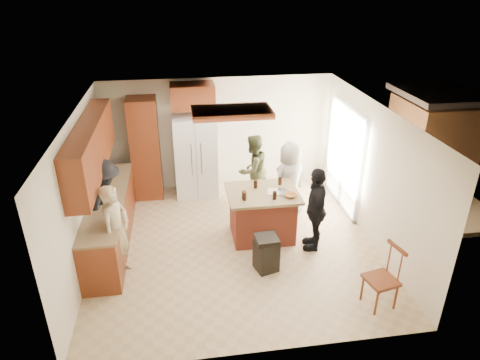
{
  "coord_description": "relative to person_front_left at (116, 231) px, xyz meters",
  "views": [
    {
      "loc": [
        -0.86,
        -6.47,
        4.48
      ],
      "look_at": [
        0.15,
        0.3,
        1.15
      ],
      "focal_mm": 32.0,
      "sensor_mm": 36.0,
      "label": 1
    }
  ],
  "objects": [
    {
      "name": "person_behind_left",
      "position": [
        2.55,
        2.06,
        -0.04
      ],
      "size": [
        0.87,
        0.8,
        1.52
      ],
      "primitive_type": "imported",
      "rotation": [
        0.0,
        0.0,
        3.75
      ],
      "color": "#3C3F25",
      "rests_on": "ground"
    },
    {
      "name": "spindle_chair",
      "position": [
        3.87,
        -1.34,
        -0.35
      ],
      "size": [
        0.5,
        0.5,
        0.99
      ],
      "color": "maroon",
      "rests_on": "ground"
    },
    {
      "name": "back_wall_units",
      "position": [
        0.62,
        2.73,
        0.58
      ],
      "size": [
        1.8,
        0.6,
        2.45
      ],
      "color": "maroon",
      "rests_on": "ground"
    },
    {
      "name": "kitchen_island",
      "position": [
        2.5,
        0.73,
        -0.33
      ],
      "size": [
        1.28,
        1.03,
        0.93
      ],
      "color": "#AB412C",
      "rests_on": "ground"
    },
    {
      "name": "person_side_right",
      "position": [
        3.34,
        0.26,
        -0.02
      ],
      "size": [
        0.65,
        0.99,
        1.55
      ],
      "primitive_type": "imported",
      "rotation": [
        0.0,
        0.0,
        -1.78
      ],
      "color": "black",
      "rests_on": "ground"
    },
    {
      "name": "person_counter",
      "position": [
        -0.25,
        0.83,
        0.04
      ],
      "size": [
        0.68,
        1.15,
        1.67
      ],
      "primitive_type": "imported",
      "rotation": [
        0.0,
        0.0,
        1.4
      ],
      "color": "black",
      "rests_on": "ground"
    },
    {
      "name": "person_front_left",
      "position": [
        0.0,
        0.0,
        0.0
      ],
      "size": [
        0.62,
        0.71,
        1.6
      ],
      "primitive_type": "imported",
      "rotation": [
        0.0,
        0.0,
        1.16
      ],
      "color": "tan",
      "rests_on": "ground"
    },
    {
      "name": "person_behind_right",
      "position": [
        3.19,
        1.43,
        -0.01
      ],
      "size": [
        0.91,
        0.77,
        1.58
      ],
      "primitive_type": "imported",
      "rotation": [
        0.0,
        0.0,
        3.56
      ],
      "color": "#98978F",
      "rests_on": "ground"
    },
    {
      "name": "trash_bin",
      "position": [
        2.37,
        -0.26,
        -0.48
      ],
      "size": [
        0.42,
        0.42,
        0.63
      ],
      "color": "black",
      "rests_on": "ground"
    },
    {
      "name": "island_items",
      "position": [
        2.67,
        0.61,
        0.18
      ],
      "size": [
        0.99,
        0.66,
        0.15
      ],
      "color": "silver",
      "rests_on": "kitchen_island"
    },
    {
      "name": "room_shell",
      "position": [
        6.32,
        2.18,
        0.07
      ],
      "size": [
        8.0,
        5.2,
        5.0
      ],
      "color": "tan",
      "rests_on": "ground"
    },
    {
      "name": "refrigerator",
      "position": [
        1.4,
        2.65,
        0.1
      ],
      "size": [
        0.9,
        0.76,
        1.8
      ],
      "color": "white",
      "rests_on": "ground"
    },
    {
      "name": "left_cabinetry",
      "position": [
        -0.29,
        0.93,
        0.16
      ],
      "size": [
        0.64,
        3.0,
        2.3
      ],
      "color": "maroon",
      "rests_on": "ground"
    }
  ]
}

